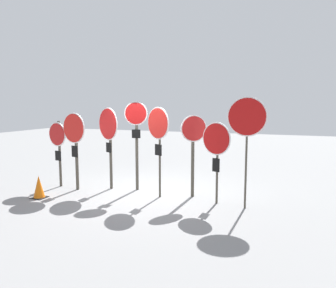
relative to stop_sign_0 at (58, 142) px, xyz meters
The scene contains 10 objects.
ground_plane 3.08m from the stop_sign_0, ahead, with size 40.00×40.00×0.00m, color gray.
stop_sign_0 is the anchor object (origin of this frame).
stop_sign_1 0.74m from the stop_sign_0, 11.63° to the right, with size 0.85×0.23×2.24m.
stop_sign_2 1.62m from the stop_sign_0, 10.82° to the left, with size 0.85×0.45×2.38m.
stop_sign_3 2.44m from the stop_sign_0, 11.02° to the left, with size 0.66×0.21×2.55m.
stop_sign_4 3.27m from the stop_sign_0, ahead, with size 0.75×0.43×2.41m.
stop_sign_5 4.11m from the stop_sign_0, ahead, with size 0.60×0.41×2.20m.
stop_sign_6 4.80m from the stop_sign_0, ahead, with size 0.76×0.34×2.05m.
stop_sign_7 5.58m from the stop_sign_0, ahead, with size 0.92×0.12×2.65m.
traffic_cone_0 1.63m from the stop_sign_0, 76.18° to the right, with size 0.35×0.35×0.60m.
Camera 1 is at (3.70, -8.10, 2.48)m, focal length 35.00 mm.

